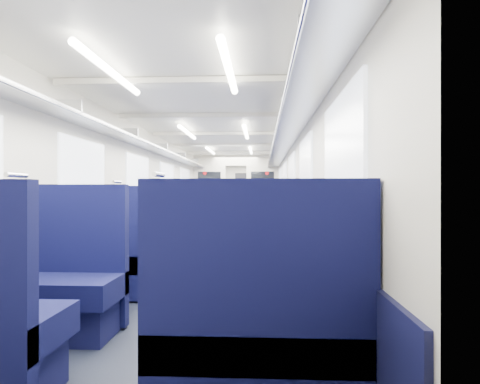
% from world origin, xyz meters
% --- Properties ---
extents(floor, '(2.80, 18.00, 0.01)m').
position_xyz_m(floor, '(0.00, 0.00, 0.00)').
color(floor, black).
rests_on(floor, ground).
extents(ceiling, '(2.80, 18.00, 0.01)m').
position_xyz_m(ceiling, '(0.00, 0.00, 2.35)').
color(ceiling, white).
rests_on(ceiling, wall_left).
extents(wall_left, '(0.02, 18.00, 2.35)m').
position_xyz_m(wall_left, '(-1.40, 0.00, 1.18)').
color(wall_left, beige).
rests_on(wall_left, floor).
extents(dado_left, '(0.03, 17.90, 0.70)m').
position_xyz_m(dado_left, '(-1.39, 0.00, 0.35)').
color(dado_left, black).
rests_on(dado_left, floor).
extents(wall_right, '(0.02, 18.00, 2.35)m').
position_xyz_m(wall_right, '(1.40, 0.00, 1.18)').
color(wall_right, beige).
rests_on(wall_right, floor).
extents(dado_right, '(0.03, 17.90, 0.70)m').
position_xyz_m(dado_right, '(1.39, 0.00, 0.35)').
color(dado_right, black).
rests_on(dado_right, floor).
extents(wall_far, '(2.80, 0.02, 2.35)m').
position_xyz_m(wall_far, '(0.00, 9.00, 1.18)').
color(wall_far, beige).
rests_on(wall_far, floor).
extents(luggage_rack_left, '(0.36, 17.40, 0.18)m').
position_xyz_m(luggage_rack_left, '(-1.21, 0.00, 1.97)').
color(luggage_rack_left, '#B2B5BA').
rests_on(luggage_rack_left, wall_left).
extents(luggage_rack_right, '(0.36, 17.40, 0.18)m').
position_xyz_m(luggage_rack_right, '(1.21, 0.00, 1.97)').
color(luggage_rack_right, '#B2B5BA').
rests_on(luggage_rack_right, wall_right).
extents(windows, '(2.78, 15.60, 0.75)m').
position_xyz_m(windows, '(0.00, -0.46, 1.42)').
color(windows, white).
rests_on(windows, wall_left).
extents(ceiling_fittings, '(2.70, 16.06, 0.11)m').
position_xyz_m(ceiling_fittings, '(0.00, -0.26, 2.29)').
color(ceiling_fittings, silver).
rests_on(ceiling_fittings, ceiling).
extents(end_door, '(0.75, 0.06, 2.00)m').
position_xyz_m(end_door, '(0.00, 8.94, 1.00)').
color(end_door, black).
rests_on(end_door, floor).
extents(bulkhead, '(2.80, 0.10, 2.35)m').
position_xyz_m(bulkhead, '(-0.00, 3.38, 1.23)').
color(bulkhead, silver).
rests_on(bulkhead, floor).
extents(seat_1, '(1.11, 0.61, 1.24)m').
position_xyz_m(seat_1, '(0.83, -8.19, 0.38)').
color(seat_1, '#0C0F3C').
rests_on(seat_1, floor).
extents(seat_2, '(1.11, 0.61, 1.24)m').
position_xyz_m(seat_2, '(-0.83, -7.05, 0.38)').
color(seat_2, '#0C0F3C').
rests_on(seat_2, floor).
extents(seat_3, '(1.11, 0.61, 1.24)m').
position_xyz_m(seat_3, '(0.83, -7.21, 0.38)').
color(seat_3, '#0C0F3C').
rests_on(seat_3, floor).
extents(seat_4, '(1.11, 0.61, 1.24)m').
position_xyz_m(seat_4, '(-0.83, -5.90, 0.38)').
color(seat_4, '#0C0F3C').
rests_on(seat_4, floor).
extents(seat_5, '(1.11, 0.61, 1.24)m').
position_xyz_m(seat_5, '(0.83, -6.07, 0.38)').
color(seat_5, '#0C0F3C').
rests_on(seat_5, floor).
extents(seat_6, '(1.11, 0.61, 1.24)m').
position_xyz_m(seat_6, '(-0.83, -4.72, 0.38)').
color(seat_6, '#0C0F3C').
rests_on(seat_6, floor).
extents(seat_7, '(1.11, 0.61, 1.24)m').
position_xyz_m(seat_7, '(0.83, -4.90, 0.38)').
color(seat_7, '#0C0F3C').
rests_on(seat_7, floor).
extents(seat_8, '(1.11, 0.61, 1.24)m').
position_xyz_m(seat_8, '(-0.83, -3.63, 0.38)').
color(seat_8, '#0C0F3C').
rests_on(seat_8, floor).
extents(seat_9, '(1.11, 0.61, 1.24)m').
position_xyz_m(seat_9, '(0.83, -3.67, 0.38)').
color(seat_9, '#0C0F3C').
rests_on(seat_9, floor).
extents(seat_10, '(1.11, 0.61, 1.24)m').
position_xyz_m(seat_10, '(-0.83, -2.43, 0.38)').
color(seat_10, '#0C0F3C').
rests_on(seat_10, floor).
extents(seat_11, '(1.11, 0.61, 1.24)m').
position_xyz_m(seat_11, '(0.83, -2.48, 0.38)').
color(seat_11, '#0C0F3C').
rests_on(seat_11, floor).
extents(seat_12, '(1.11, 0.61, 1.24)m').
position_xyz_m(seat_12, '(-0.83, -1.31, 0.38)').
color(seat_12, '#0C0F3C').
rests_on(seat_12, floor).
extents(seat_13, '(1.11, 0.61, 1.24)m').
position_xyz_m(seat_13, '(0.83, -1.47, 0.38)').
color(seat_13, '#0C0F3C').
rests_on(seat_13, floor).
extents(seat_14, '(1.11, 0.61, 1.24)m').
position_xyz_m(seat_14, '(-0.83, -0.27, 0.38)').
color(seat_14, '#0C0F3C').
rests_on(seat_14, floor).
extents(seat_15, '(1.11, 0.61, 1.24)m').
position_xyz_m(seat_15, '(0.83, -0.29, 0.38)').
color(seat_15, '#0C0F3C').
rests_on(seat_15, floor).
extents(seat_16, '(1.11, 0.61, 1.24)m').
position_xyz_m(seat_16, '(-0.83, 0.91, 0.38)').
color(seat_16, '#0C0F3C').
rests_on(seat_16, floor).
extents(seat_17, '(1.11, 0.61, 1.24)m').
position_xyz_m(seat_17, '(0.83, 0.87, 0.38)').
color(seat_17, '#0C0F3C').
rests_on(seat_17, floor).
extents(seat_18, '(1.11, 0.61, 1.24)m').
position_xyz_m(seat_18, '(-0.83, 2.04, 0.38)').
color(seat_18, '#0C0F3C').
rests_on(seat_18, floor).
extents(seat_19, '(1.11, 0.61, 1.24)m').
position_xyz_m(seat_19, '(0.83, 2.16, 0.38)').
color(seat_19, '#0C0F3C').
rests_on(seat_19, floor).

